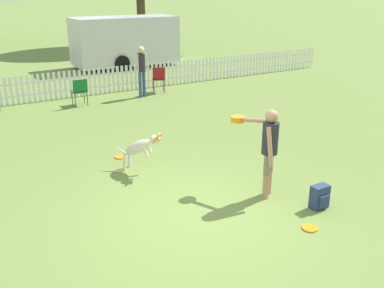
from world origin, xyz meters
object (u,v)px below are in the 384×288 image
(frisbee_near_handler, at_px, (310,228))
(backpack_on_grass, at_px, (320,197))
(folding_chair_center, at_px, (80,90))
(spectator_standing, at_px, (141,67))
(equipment_trailer, at_px, (125,40))
(handler_person, at_px, (267,142))
(folding_chair_blue_left, at_px, (159,77))
(frisbee_near_dog, at_px, (121,157))
(leaping_dog, at_px, (140,147))

(frisbee_near_handler, bearing_deg, backpack_on_grass, 33.49)
(backpack_on_grass, relative_size, folding_chair_center, 0.48)
(frisbee_near_handler, relative_size, folding_chair_center, 0.29)
(spectator_standing, relative_size, equipment_trailer, 0.31)
(handler_person, distance_m, equipment_trailer, 13.87)
(frisbee_near_handler, relative_size, folding_chair_blue_left, 0.27)
(handler_person, xyz_separation_m, backpack_on_grass, (0.49, -0.86, -0.81))
(folding_chair_center, relative_size, spectator_standing, 0.50)
(backpack_on_grass, xyz_separation_m, folding_chair_center, (-1.48, 8.58, 0.31))
(frisbee_near_handler, height_order, equipment_trailer, equipment_trailer)
(folding_chair_center, bearing_deg, frisbee_near_dog, 84.82)
(handler_person, relative_size, frisbee_near_handler, 6.50)
(handler_person, relative_size, folding_chair_center, 1.87)
(leaping_dog, xyz_separation_m, backpack_on_grass, (1.97, -2.95, -0.33))
(frisbee_near_handler, height_order, folding_chair_center, folding_chair_center)
(frisbee_near_handler, height_order, frisbee_near_dog, same)
(backpack_on_grass, distance_m, equipment_trailer, 14.65)
(backpack_on_grass, height_order, folding_chair_blue_left, folding_chair_blue_left)
(frisbee_near_handler, distance_m, folding_chair_blue_left, 9.54)
(frisbee_near_dog, distance_m, folding_chair_blue_left, 6.14)
(backpack_on_grass, xyz_separation_m, folding_chair_blue_left, (1.43, 8.89, 0.35))
(frisbee_near_dog, distance_m, backpack_on_grass, 4.37)
(frisbee_near_handler, distance_m, backpack_on_grass, 0.77)
(folding_chair_blue_left, bearing_deg, equipment_trailer, -80.18)
(frisbee_near_dog, distance_m, spectator_standing, 5.57)
(spectator_standing, bearing_deg, frisbee_near_handler, 61.68)
(frisbee_near_dog, xyz_separation_m, folding_chair_center, (0.57, 4.72, 0.50))
(folding_chair_center, relative_size, equipment_trailer, 0.16)
(handler_person, bearing_deg, frisbee_near_handler, -130.73)
(leaping_dog, xyz_separation_m, folding_chair_blue_left, (3.39, 5.95, 0.03))
(handler_person, distance_m, backpack_on_grass, 1.28)
(frisbee_near_dog, relative_size, folding_chair_center, 0.29)
(backpack_on_grass, relative_size, equipment_trailer, 0.07)
(handler_person, height_order, leaping_dog, handler_person)
(spectator_standing, bearing_deg, leaping_dog, 44.92)
(folding_chair_blue_left, relative_size, spectator_standing, 0.54)
(equipment_trailer, bearing_deg, spectator_standing, -106.89)
(frisbee_near_handler, distance_m, equipment_trailer, 15.19)
(leaping_dog, distance_m, backpack_on_grass, 3.56)
(handler_person, relative_size, folding_chair_blue_left, 1.74)
(handler_person, bearing_deg, equipment_trailer, 42.82)
(handler_person, relative_size, equipment_trailer, 0.29)
(folding_chair_center, bearing_deg, leaping_dog, 86.70)
(frisbee_near_dog, bearing_deg, folding_chair_blue_left, 55.42)
(handler_person, bearing_deg, folding_chair_blue_left, 41.71)
(handler_person, xyz_separation_m, frisbee_near_handler, (-0.13, -1.27, -1.00))
(leaping_dog, distance_m, frisbee_near_handler, 3.65)
(frisbee_near_dog, xyz_separation_m, folding_chair_blue_left, (3.47, 5.03, 0.54))
(spectator_standing, bearing_deg, equipment_trailer, -127.49)
(leaping_dog, bearing_deg, spectator_standing, -149.75)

